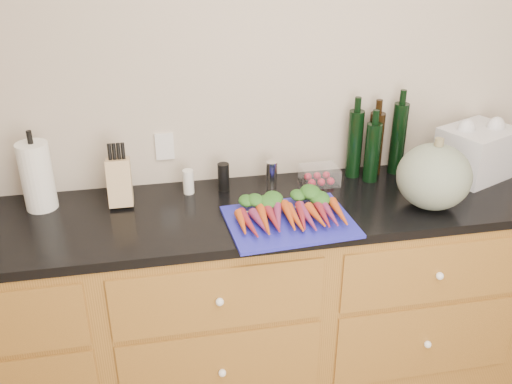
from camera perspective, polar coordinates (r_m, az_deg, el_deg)
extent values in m
cube|color=beige|center=(2.58, 4.12, 9.47)|extent=(4.10, 0.05, 2.60)
cube|color=brown|center=(2.69, 5.28, -10.22)|extent=(3.60, 0.60, 0.90)
cube|color=brown|center=(2.22, -3.70, -10.66)|extent=(0.82, 0.01, 0.28)
sphere|color=white|center=(2.20, -3.65, -10.91)|extent=(0.03, 0.03, 0.03)
cube|color=brown|center=(2.45, -3.45, -17.36)|extent=(0.82, 0.01, 0.38)
sphere|color=white|center=(2.44, -3.39, -17.62)|extent=(0.03, 0.03, 0.03)
cube|color=brown|center=(2.46, 17.73, -7.79)|extent=(0.82, 0.01, 0.28)
sphere|color=white|center=(2.45, 17.90, -8.00)|extent=(0.03, 0.03, 0.03)
cube|color=brown|center=(2.68, 16.64, -14.17)|extent=(0.82, 0.01, 0.38)
sphere|color=white|center=(2.67, 16.80, -14.39)|extent=(0.03, 0.03, 0.03)
cube|color=black|center=(2.44, 5.74, -1.36)|extent=(3.64, 0.62, 0.04)
cube|color=#1F21AC|center=(2.26, 3.38, -2.98)|extent=(0.51, 0.40, 0.01)
cone|color=#C54917|center=(2.19, -1.35, -3.10)|extent=(0.04, 0.19, 0.04)
cone|color=maroon|center=(2.20, -0.59, -3.03)|extent=(0.04, 0.19, 0.04)
cone|color=#7D2755|center=(2.20, 0.17, -2.95)|extent=(0.04, 0.19, 0.04)
cone|color=#C54917|center=(2.21, 0.93, -2.88)|extent=(0.04, 0.19, 0.04)
cone|color=maroon|center=(2.21, 1.69, -2.81)|extent=(0.04, 0.19, 0.04)
cone|color=#7D2755|center=(2.22, 2.44, -2.74)|extent=(0.04, 0.19, 0.04)
cone|color=#C54917|center=(2.23, 3.19, -2.66)|extent=(0.04, 0.19, 0.04)
ellipsoid|color=#214617|center=(2.32, 0.24, -1.03)|extent=(0.19, 0.11, 0.06)
cone|color=#C54917|center=(2.23, 3.84, -2.60)|extent=(0.04, 0.19, 0.04)
cone|color=maroon|center=(2.24, 4.58, -2.53)|extent=(0.04, 0.19, 0.04)
cone|color=#7D2755|center=(2.25, 5.31, -2.45)|extent=(0.04, 0.19, 0.04)
cone|color=#C54917|center=(2.25, 6.04, -2.38)|extent=(0.04, 0.19, 0.04)
cone|color=maroon|center=(2.26, 6.76, -2.31)|extent=(0.04, 0.19, 0.04)
cone|color=#7D2755|center=(2.27, 7.48, -2.24)|extent=(0.04, 0.19, 0.04)
cone|color=#C54917|center=(2.28, 8.19, -2.17)|extent=(0.04, 0.19, 0.04)
ellipsoid|color=#214617|center=(2.37, 5.11, -0.59)|extent=(0.19, 0.11, 0.06)
ellipsoid|color=#5C6A59|center=(2.43, 17.36, 1.49)|extent=(0.30, 0.30, 0.27)
cylinder|color=white|center=(2.47, -21.05, 1.47)|extent=(0.13, 0.13, 0.29)
cube|color=tan|center=(2.43, -13.48, 0.97)|extent=(0.10, 0.10, 0.20)
cylinder|color=silver|center=(2.48, -6.78, 1.02)|extent=(0.05, 0.05, 0.11)
cylinder|color=black|center=(2.49, -3.26, 1.50)|extent=(0.05, 0.05, 0.13)
cylinder|color=silver|center=(2.53, 1.56, 1.81)|extent=(0.05, 0.05, 0.12)
cube|color=white|center=(2.58, 6.36, 1.68)|extent=(0.16, 0.13, 0.08)
cylinder|color=black|center=(2.63, 9.83, 4.75)|extent=(0.07, 0.07, 0.31)
cylinder|color=black|center=(2.68, 11.84, 4.75)|extent=(0.07, 0.07, 0.29)
cylinder|color=black|center=(2.70, 14.02, 5.20)|extent=(0.07, 0.07, 0.33)
cylinder|color=black|center=(2.61, 11.55, 3.89)|extent=(0.07, 0.07, 0.27)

